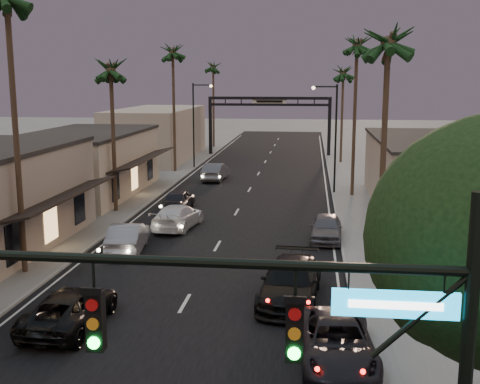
% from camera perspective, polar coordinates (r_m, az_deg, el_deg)
% --- Properties ---
extents(ground, '(200.00, 200.00, 0.00)m').
position_cam_1_polar(ground, '(46.06, 0.14, -1.12)').
color(ground, slate).
rests_on(ground, ground).
extents(road, '(14.00, 120.00, 0.02)m').
position_cam_1_polar(road, '(50.93, 0.79, 0.03)').
color(road, black).
rests_on(road, ground).
extents(sidewalk_left, '(5.00, 92.00, 0.12)m').
position_cam_1_polar(sidewalk_left, '(59.40, -7.66, 1.51)').
color(sidewalk_left, slate).
rests_on(sidewalk_left, ground).
extents(sidewalk_right, '(5.00, 92.00, 0.12)m').
position_cam_1_polar(sidewalk_right, '(57.72, 10.94, 1.15)').
color(sidewalk_right, slate).
rests_on(sidewalk_right, ground).
extents(storefront_far, '(8.00, 16.00, 5.00)m').
position_cam_1_polar(storefront_far, '(50.67, -14.37, 2.50)').
color(storefront_far, tan).
rests_on(storefront_far, ground).
extents(storefront_dist, '(8.00, 20.00, 6.00)m').
position_cam_1_polar(storefront_dist, '(72.41, -7.86, 5.48)').
color(storefront_dist, gray).
rests_on(storefront_dist, ground).
extents(building_right, '(8.00, 18.00, 5.00)m').
position_cam_1_polar(building_right, '(46.17, 17.68, 1.56)').
color(building_right, gray).
rests_on(building_right, ground).
extents(traffic_signal, '(8.51, 0.22, 7.80)m').
position_cam_1_polar(traffic_signal, '(9.80, 9.33, -15.54)').
color(traffic_signal, black).
rests_on(traffic_signal, ground).
extents(arch, '(15.20, 0.40, 7.27)m').
position_cam_1_polar(arch, '(75.07, 2.80, 7.69)').
color(arch, black).
rests_on(arch, ground).
extents(streetlight_right, '(2.13, 0.30, 9.00)m').
position_cam_1_polar(streetlight_right, '(49.99, 8.76, 5.86)').
color(streetlight_right, black).
rests_on(streetlight_right, ground).
extents(streetlight_left, '(2.13, 0.30, 9.00)m').
position_cam_1_polar(streetlight_left, '(64.08, -4.19, 6.98)').
color(streetlight_left, black).
rests_on(streetlight_left, ground).
extents(palm_lc, '(3.20, 3.20, 12.20)m').
position_cam_1_polar(palm_lc, '(43.07, -12.19, 11.85)').
color(palm_lc, '#38281C').
rests_on(palm_lc, ground).
extents(palm_ld, '(3.20, 3.20, 14.20)m').
position_cam_1_polar(palm_ld, '(61.44, -6.41, 13.40)').
color(palm_ld, '#38281C').
rests_on(palm_ld, ground).
extents(palm_ra, '(3.20, 3.20, 13.20)m').
position_cam_1_polar(palm_ra, '(29.07, 13.92, 14.40)').
color(palm_ra, '#38281C').
rests_on(palm_ra, ground).
extents(palm_rb, '(3.20, 3.20, 14.20)m').
position_cam_1_polar(palm_rb, '(49.01, 11.06, 14.00)').
color(palm_rb, '#38281C').
rests_on(palm_rb, ground).
extents(palm_rc, '(3.20, 3.20, 12.20)m').
position_cam_1_polar(palm_rc, '(68.89, 9.78, 11.39)').
color(palm_rc, '#38281C').
rests_on(palm_rc, ground).
extents(palm_far, '(3.20, 3.20, 13.20)m').
position_cam_1_polar(palm_far, '(83.91, -2.56, 12.04)').
color(palm_far, '#38281C').
rests_on(palm_far, ground).
extents(oncoming_pickup, '(2.56, 5.29, 1.45)m').
position_cam_1_polar(oncoming_pickup, '(24.37, -15.79, -10.59)').
color(oncoming_pickup, black).
rests_on(oncoming_pickup, ground).
extents(oncoming_silver, '(2.37, 5.13, 1.63)m').
position_cam_1_polar(oncoming_silver, '(33.80, -10.60, -4.23)').
color(oncoming_silver, gray).
rests_on(oncoming_silver, ground).
extents(oncoming_white, '(2.83, 5.53, 1.54)m').
position_cam_1_polar(oncoming_white, '(38.57, -5.93, -2.33)').
color(oncoming_white, silver).
rests_on(oncoming_white, ground).
extents(oncoming_dgrey, '(1.83, 4.49, 1.53)m').
position_cam_1_polar(oncoming_dgrey, '(44.07, -5.88, -0.70)').
color(oncoming_dgrey, black).
rests_on(oncoming_dgrey, ground).
extents(oncoming_grey_far, '(1.98, 5.05, 1.64)m').
position_cam_1_polar(oncoming_grey_far, '(56.62, -2.37, 1.93)').
color(oncoming_grey_far, '#4F4F54').
rests_on(oncoming_grey_far, ground).
extents(curbside_near, '(2.76, 5.44, 1.47)m').
position_cam_1_polar(curbside_near, '(20.97, 9.18, -13.85)').
color(curbside_near, black).
rests_on(curbside_near, ground).
extents(curbside_black, '(2.83, 6.05, 1.71)m').
position_cam_1_polar(curbside_black, '(26.03, 4.79, -8.53)').
color(curbside_black, black).
rests_on(curbside_black, ground).
extents(curbside_grey, '(2.01, 4.57, 1.53)m').
position_cam_1_polar(curbside_grey, '(35.88, 8.18, -3.37)').
color(curbside_grey, '#545359').
rests_on(curbside_grey, ground).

